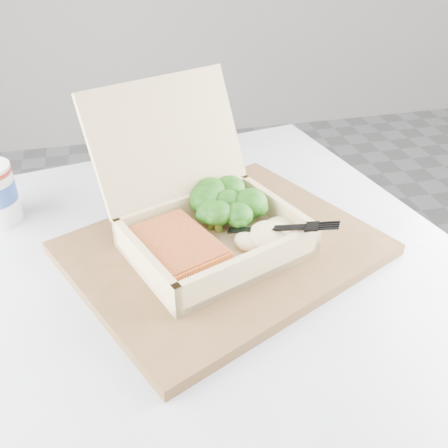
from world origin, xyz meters
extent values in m
cylinder|color=black|center=(-0.58, -0.01, 0.34)|extent=(0.07, 0.07, 0.68)
cube|color=#B2B6BD|center=(-0.58, -0.01, 0.69)|extent=(0.85, 0.85, 0.03)
cube|color=brown|center=(-0.53, 0.01, 0.71)|extent=(0.48, 0.44, 0.02)
cube|color=tan|center=(-0.55, 0.00, 0.73)|extent=(0.26, 0.23, 0.01)
cube|color=tan|center=(-0.64, -0.03, 0.74)|extent=(0.07, 0.16, 0.04)
cube|color=tan|center=(-0.45, 0.04, 0.74)|extent=(0.07, 0.16, 0.04)
cube|color=tan|center=(-0.52, -0.07, 0.74)|extent=(0.21, 0.09, 0.04)
cube|color=tan|center=(-0.57, 0.08, 0.74)|extent=(0.21, 0.09, 0.04)
cube|color=tan|center=(-0.59, 0.11, 0.84)|extent=(0.23, 0.15, 0.15)
cube|color=orange|center=(-0.60, -0.01, 0.74)|extent=(0.13, 0.15, 0.03)
ellipsoid|color=#CFC486|center=(-0.48, -0.02, 0.75)|extent=(0.09, 0.08, 0.03)
cube|color=black|center=(-0.53, 0.01, 0.76)|extent=(0.09, 0.06, 0.03)
cube|color=black|center=(-0.46, -0.03, 0.76)|extent=(0.05, 0.04, 0.01)
cube|color=white|center=(-0.54, 0.22, 0.71)|extent=(0.09, 0.15, 0.00)
camera|label=1|loc=(-0.66, -0.52, 1.12)|focal=40.00mm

